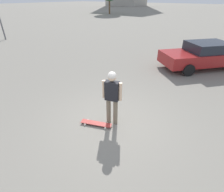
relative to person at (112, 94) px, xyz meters
The scene contains 4 objects.
ground_plane 1.07m from the person, ahead, with size 220.00×220.00×0.00m, color gray.
person is the anchor object (origin of this frame).
skateboard 1.13m from the person, 129.71° to the right, with size 0.99×0.54×0.07m.
car_parked_near 7.16m from the person, 80.72° to the left, with size 4.45×4.71×1.41m.
Camera 1 is at (2.65, -3.59, 3.55)m, focal length 28.00 mm.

